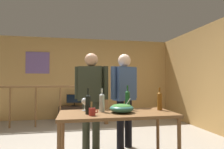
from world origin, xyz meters
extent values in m
cube|color=tan|center=(0.00, 2.96, 1.27)|extent=(5.63, 0.10, 2.55)
cube|color=tan|center=(2.81, 0.89, 1.27)|extent=(0.10, 4.44, 2.55)
cube|color=#7A5FA3|center=(-1.47, 2.90, 1.74)|extent=(0.69, 0.03, 0.66)
cylinder|color=brown|center=(-1.95, 1.97, 0.50)|extent=(0.04, 0.04, 1.01)
cylinder|color=brown|center=(-1.33, 1.97, 0.50)|extent=(0.04, 0.04, 1.01)
cylinder|color=brown|center=(-0.72, 1.97, 0.50)|extent=(0.04, 0.04, 1.01)
cylinder|color=brown|center=(-0.10, 1.97, 0.50)|extent=(0.04, 0.04, 1.01)
cylinder|color=brown|center=(0.52, 1.97, 0.50)|extent=(0.04, 0.04, 1.01)
cube|color=brown|center=(-1.02, 1.97, 1.03)|extent=(3.16, 0.07, 0.05)
cube|color=brown|center=(0.52, 1.97, 0.55)|extent=(0.10, 0.10, 1.11)
cube|color=#38281E|center=(-0.35, 2.61, 0.21)|extent=(0.90, 0.40, 0.43)
cube|color=black|center=(-0.35, 2.61, 0.44)|extent=(0.20, 0.12, 0.02)
cylinder|color=black|center=(-0.35, 2.61, 0.49)|extent=(0.03, 0.03, 0.08)
cube|color=black|center=(-0.35, 2.58, 0.66)|extent=(0.46, 0.06, 0.25)
cube|color=black|center=(-0.35, 2.55, 0.66)|extent=(0.42, 0.01, 0.23)
cube|color=brown|center=(0.24, -0.66, 0.74)|extent=(1.57, 0.72, 0.04)
cylinder|color=brown|center=(0.99, -0.98, 0.36)|extent=(0.05, 0.05, 0.72)
cylinder|color=brown|center=(-0.50, -0.34, 0.36)|extent=(0.05, 0.05, 0.72)
cylinder|color=brown|center=(0.99, -0.34, 0.36)|extent=(0.05, 0.05, 0.72)
ellipsoid|color=#337060|center=(0.30, -0.68, 0.81)|extent=(0.33, 0.33, 0.12)
ellipsoid|color=#38702D|center=(0.30, -0.68, 0.85)|extent=(0.27, 0.27, 0.05)
cylinder|color=silver|center=(0.37, -0.68, 0.87)|extent=(0.12, 0.01, 0.17)
cylinder|color=silver|center=(-0.19, -0.42, 0.76)|extent=(0.08, 0.08, 0.01)
cylinder|color=silver|center=(-0.19, -0.42, 0.81)|extent=(0.01, 0.01, 0.09)
ellipsoid|color=silver|center=(-0.19, -0.42, 0.89)|extent=(0.09, 0.09, 0.10)
cylinder|color=black|center=(-0.16, -0.72, 0.87)|extent=(0.07, 0.07, 0.24)
cone|color=black|center=(-0.16, -0.72, 1.01)|extent=(0.07, 0.07, 0.03)
cylinder|color=black|center=(-0.16, -0.72, 1.06)|extent=(0.03, 0.03, 0.07)
cylinder|color=brown|center=(0.91, -0.58, 0.88)|extent=(0.07, 0.07, 0.24)
cone|color=brown|center=(0.91, -0.58, 1.02)|extent=(0.07, 0.07, 0.03)
cylinder|color=brown|center=(0.91, -0.58, 1.06)|extent=(0.03, 0.03, 0.06)
cylinder|color=silver|center=(0.04, -0.57, 0.87)|extent=(0.07, 0.07, 0.23)
cone|color=silver|center=(0.04, -0.57, 1.01)|extent=(0.07, 0.07, 0.03)
cylinder|color=silver|center=(0.04, -0.57, 1.05)|extent=(0.03, 0.03, 0.06)
cylinder|color=#1E5628|center=(0.45, -0.44, 0.89)|extent=(0.07, 0.07, 0.26)
cone|color=#1E5628|center=(0.45, -0.44, 1.04)|extent=(0.07, 0.07, 0.03)
cylinder|color=#1E5628|center=(0.45, -0.44, 1.09)|extent=(0.03, 0.03, 0.07)
cylinder|color=#B7332D|center=(-0.12, -0.83, 0.80)|extent=(0.08, 0.08, 0.09)
torus|color=#B7332D|center=(-0.06, -0.83, 0.81)|extent=(0.05, 0.01, 0.05)
cylinder|color=#2D3323|center=(0.03, 0.05, 0.42)|extent=(0.13, 0.13, 0.84)
cylinder|color=#2D3323|center=(-0.14, 0.12, 0.42)|extent=(0.13, 0.13, 0.84)
cube|color=#2D3323|center=(-0.05, 0.08, 1.14)|extent=(0.47, 0.37, 0.60)
cylinder|color=#2D3323|center=(0.18, -0.02, 1.16)|extent=(0.09, 0.09, 0.57)
cylinder|color=#2D3323|center=(-0.29, 0.18, 1.16)|extent=(0.09, 0.09, 0.57)
sphere|color=tan|center=(-0.05, 0.08, 1.56)|extent=(0.23, 0.23, 0.23)
cylinder|color=black|center=(0.62, 0.12, 0.42)|extent=(0.13, 0.13, 0.84)
cylinder|color=black|center=(0.46, 0.05, 0.42)|extent=(0.13, 0.13, 0.84)
cube|color=#3D5684|center=(0.54, 0.08, 1.14)|extent=(0.44, 0.35, 0.60)
cylinder|color=#3D5684|center=(0.76, 0.18, 1.16)|extent=(0.09, 0.09, 0.57)
cylinder|color=#3D5684|center=(0.32, -0.01, 1.16)|extent=(0.09, 0.09, 0.57)
sphere|color=beige|center=(0.54, 0.08, 1.56)|extent=(0.23, 0.23, 0.23)
camera|label=1|loc=(-0.32, -3.22, 1.20)|focal=30.36mm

